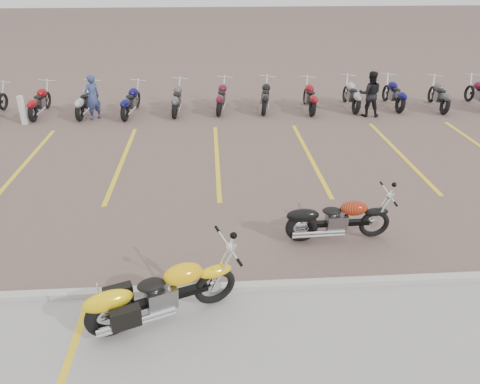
{
  "coord_description": "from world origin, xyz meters",
  "views": [
    {
      "loc": [
        -0.17,
        -8.5,
        5.19
      ],
      "look_at": [
        0.42,
        0.31,
        0.75
      ],
      "focal_mm": 35.0,
      "sensor_mm": 36.0,
      "label": 1
    }
  ],
  "objects_px": {
    "yellow_cruiser": "(159,294)",
    "bollard": "(22,110)",
    "person_b": "(370,94)",
    "flame_cruiser": "(335,220)",
    "person_a": "(92,97)"
  },
  "relations": [
    {
      "from": "person_a",
      "to": "person_b",
      "type": "relative_size",
      "value": 0.98
    },
    {
      "from": "flame_cruiser",
      "to": "person_b",
      "type": "relative_size",
      "value": 1.32
    },
    {
      "from": "yellow_cruiser",
      "to": "flame_cruiser",
      "type": "bearing_deg",
      "value": 11.59
    },
    {
      "from": "yellow_cruiser",
      "to": "person_b",
      "type": "relative_size",
      "value": 1.43
    },
    {
      "from": "flame_cruiser",
      "to": "person_a",
      "type": "distance_m",
      "value": 10.69
    },
    {
      "from": "yellow_cruiser",
      "to": "flame_cruiser",
      "type": "xyz_separation_m",
      "value": [
        3.34,
        2.16,
        -0.06
      ]
    },
    {
      "from": "yellow_cruiser",
      "to": "bollard",
      "type": "xyz_separation_m",
      "value": [
        -5.54,
        10.16,
        0.0
      ]
    },
    {
      "from": "person_a",
      "to": "person_b",
      "type": "distance_m",
      "value": 9.85
    },
    {
      "from": "bollard",
      "to": "person_b",
      "type": "bearing_deg",
      "value": 0.69
    },
    {
      "from": "yellow_cruiser",
      "to": "person_b",
      "type": "xyz_separation_m",
      "value": [
        6.63,
        10.31,
        0.31
      ]
    },
    {
      "from": "person_a",
      "to": "bollard",
      "type": "bearing_deg",
      "value": -34.08
    },
    {
      "from": "yellow_cruiser",
      "to": "person_a",
      "type": "bearing_deg",
      "value": 85.59
    },
    {
      "from": "yellow_cruiser",
      "to": "bollard",
      "type": "bearing_deg",
      "value": 97.26
    },
    {
      "from": "flame_cruiser",
      "to": "person_a",
      "type": "xyz_separation_m",
      "value": [
        -6.56,
        8.43,
        0.35
      ]
    },
    {
      "from": "yellow_cruiser",
      "to": "bollard",
      "type": "relative_size",
      "value": 2.33
    }
  ]
}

